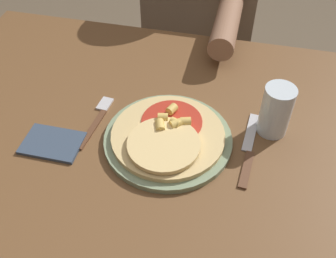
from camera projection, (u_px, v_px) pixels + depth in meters
dining_table at (161, 168)px, 0.96m from camera, size 1.24×0.87×0.76m
plate at (168, 139)px, 0.87m from camera, size 0.29×0.29×0.01m
pizza at (167, 136)px, 0.86m from camera, size 0.25×0.25×0.04m
fork at (98, 118)px, 0.93m from camera, size 0.03×0.18×0.00m
knife at (249, 150)px, 0.86m from camera, size 0.03×0.22×0.00m
drinking_glass at (276, 111)px, 0.86m from camera, size 0.07×0.07×0.12m
napkin at (53, 143)px, 0.87m from camera, size 0.13×0.09×0.01m
person_diner at (201, 16)px, 1.41m from camera, size 0.38×0.52×1.16m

